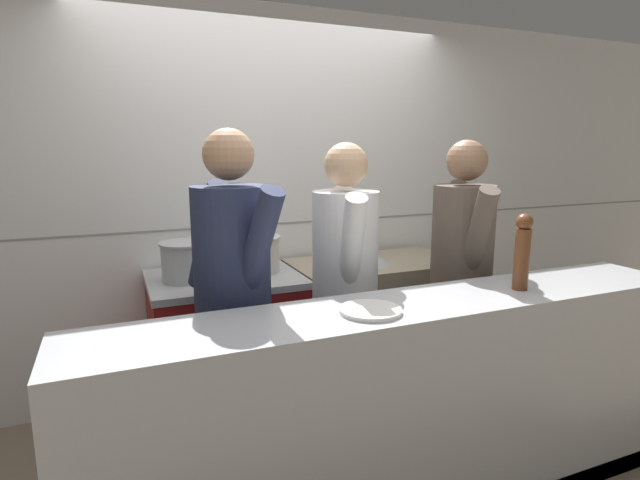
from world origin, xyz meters
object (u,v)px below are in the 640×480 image
object	(u,v)px
oven_range	(227,346)
mixing_bowl_steel	(368,256)
stock_pot	(186,260)
pepper_mill	(522,250)
sauce_pot	(255,253)
chef_head_cook	(233,297)
chef_sous	(345,287)
chef_line	(461,274)
plated_dish_main	(370,310)

from	to	relation	value
oven_range	mixing_bowl_steel	bearing A→B (deg)	-2.64
stock_pot	pepper_mill	bearing A→B (deg)	-40.45
sauce_pot	chef_head_cook	size ratio (longest dim) A/B	0.18
chef_sous	chef_line	distance (m)	0.72
stock_pot	pepper_mill	xyz separation A→B (m)	(1.38, -1.18, 0.17)
mixing_bowl_steel	pepper_mill	xyz separation A→B (m)	(0.20, -1.14, 0.25)
plated_dish_main	chef_sous	xyz separation A→B (m)	(0.17, 0.59, -0.07)
pepper_mill	chef_line	size ratio (longest dim) A/B	0.21
mixing_bowl_steel	chef_line	distance (m)	0.68
pepper_mill	chef_line	xyz separation A→B (m)	(0.07, 0.52, -0.25)
oven_range	chef_head_cook	size ratio (longest dim) A/B	0.52
mixing_bowl_steel	stock_pot	bearing A→B (deg)	178.27
chef_head_cook	oven_range	bearing A→B (deg)	62.67
mixing_bowl_steel	plated_dish_main	distance (m)	1.32
oven_range	plated_dish_main	distance (m)	1.38
oven_range	pepper_mill	distance (m)	1.82
oven_range	sauce_pot	xyz separation A→B (m)	(0.21, 0.04, 0.57)
chef_line	chef_sous	bearing A→B (deg)	-165.81
plated_dish_main	chef_line	bearing A→B (deg)	31.42
chef_line	plated_dish_main	bearing A→B (deg)	-130.72
chef_sous	pepper_mill	bearing A→B (deg)	-24.63
plated_dish_main	pepper_mill	size ratio (longest dim) A/B	0.71
mixing_bowl_steel	chef_line	bearing A→B (deg)	-66.32
oven_range	chef_sous	world-z (taller)	chef_sous
chef_head_cook	chef_sous	world-z (taller)	chef_head_cook
oven_range	chef_sous	xyz separation A→B (m)	(0.52, -0.62, 0.49)
pepper_mill	chef_sous	xyz separation A→B (m)	(-0.65, 0.57, -0.26)
sauce_pot	pepper_mill	world-z (taller)	pepper_mill
oven_range	chef_line	size ratio (longest dim) A/B	0.53
sauce_pot	chef_line	distance (m)	1.25
chef_head_cook	chef_sous	xyz separation A→B (m)	(0.62, 0.07, -0.03)
plated_dish_main	chef_head_cook	size ratio (longest dim) A/B	0.15
chef_head_cook	mixing_bowl_steel	bearing A→B (deg)	12.01
stock_pot	plated_dish_main	bearing A→B (deg)	-64.68
mixing_bowl_steel	chef_head_cook	size ratio (longest dim) A/B	0.17
pepper_mill	sauce_pot	bearing A→B (deg)	127.95
pepper_mill	chef_head_cook	bearing A→B (deg)	158.26
stock_pot	chef_line	xyz separation A→B (m)	(1.46, -0.66, -0.07)
oven_range	pepper_mill	bearing A→B (deg)	-45.62
sauce_pot	chef_sous	xyz separation A→B (m)	(0.31, -0.66, -0.08)
pepper_mill	chef_head_cook	xyz separation A→B (m)	(-1.26, 0.50, -0.22)
stock_pot	chef_line	bearing A→B (deg)	-24.25
sauce_pot	chef_line	world-z (taller)	chef_line
chef_head_cook	plated_dish_main	bearing A→B (deg)	-68.51
stock_pot	sauce_pot	xyz separation A→B (m)	(0.43, 0.05, -0.00)
stock_pot	sauce_pot	world-z (taller)	stock_pot
oven_range	chef_line	world-z (taller)	chef_line
stock_pot	chef_sous	world-z (taller)	chef_sous
plated_dish_main	oven_range	bearing A→B (deg)	106.02
mixing_bowl_steel	plated_dish_main	world-z (taller)	plated_dish_main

